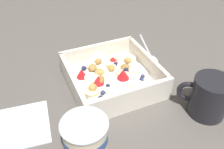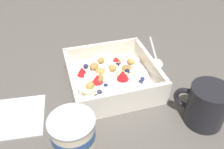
{
  "view_description": "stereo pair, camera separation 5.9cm",
  "coord_description": "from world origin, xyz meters",
  "px_view_note": "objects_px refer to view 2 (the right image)",
  "views": [
    {
      "loc": [
        0.2,
        0.43,
        0.39
      ],
      "look_at": [
        0.01,
        0.0,
        0.03
      ],
      "focal_mm": 38.57,
      "sensor_mm": 36.0,
      "label": 1
    },
    {
      "loc": [
        0.14,
        0.45,
        0.39
      ],
      "look_at": [
        0.01,
        0.0,
        0.03
      ],
      "focal_mm": 38.57,
      "sensor_mm": 36.0,
      "label": 2
    }
  ],
  "objects_px": {
    "yogurt_cup": "(73,133)",
    "folded_napkin": "(16,116)",
    "coffee_mug": "(206,105)",
    "fruit_bowl": "(111,78)",
    "spoon": "(156,57)"
  },
  "relations": [
    {
      "from": "spoon",
      "to": "folded_napkin",
      "type": "xyz_separation_m",
      "value": [
        0.39,
        0.13,
        -0.0
      ]
    },
    {
      "from": "spoon",
      "to": "coffee_mug",
      "type": "relative_size",
      "value": 1.83
    },
    {
      "from": "spoon",
      "to": "yogurt_cup",
      "type": "height_order",
      "value": "yogurt_cup"
    },
    {
      "from": "fruit_bowl",
      "to": "folded_napkin",
      "type": "height_order",
      "value": "fruit_bowl"
    },
    {
      "from": "fruit_bowl",
      "to": "spoon",
      "type": "xyz_separation_m",
      "value": [
        -0.16,
        -0.07,
        -0.02
      ]
    },
    {
      "from": "yogurt_cup",
      "to": "folded_napkin",
      "type": "xyz_separation_m",
      "value": [
        0.11,
        -0.11,
        -0.03
      ]
    },
    {
      "from": "coffee_mug",
      "to": "yogurt_cup",
      "type": "bearing_deg",
      "value": -3.14
    },
    {
      "from": "yogurt_cup",
      "to": "coffee_mug",
      "type": "xyz_separation_m",
      "value": [
        -0.27,
        0.01,
        0.01
      ]
    },
    {
      "from": "coffee_mug",
      "to": "folded_napkin",
      "type": "relative_size",
      "value": 0.78
    },
    {
      "from": "fruit_bowl",
      "to": "coffee_mug",
      "type": "bearing_deg",
      "value": 131.23
    },
    {
      "from": "fruit_bowl",
      "to": "folded_napkin",
      "type": "relative_size",
      "value": 1.75
    },
    {
      "from": "fruit_bowl",
      "to": "spoon",
      "type": "relative_size",
      "value": 1.22
    },
    {
      "from": "fruit_bowl",
      "to": "yogurt_cup",
      "type": "relative_size",
      "value": 2.4
    },
    {
      "from": "yogurt_cup",
      "to": "spoon",
      "type": "bearing_deg",
      "value": -140.22
    },
    {
      "from": "spoon",
      "to": "folded_napkin",
      "type": "height_order",
      "value": "spoon"
    }
  ]
}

